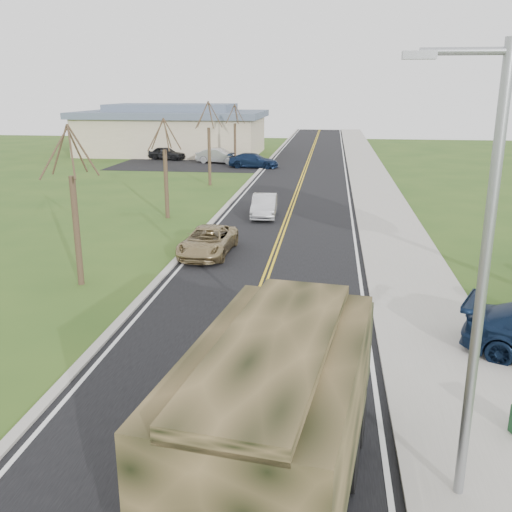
# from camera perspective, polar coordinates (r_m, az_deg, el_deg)

# --- Properties ---
(ground) EXTENTS (160.00, 160.00, 0.00)m
(ground) POSITION_cam_1_polar(r_m,az_deg,el_deg) (12.45, -5.58, -19.39)
(ground) COLOR #2B4A18
(ground) RESTS_ON ground
(road) EXTENTS (8.00, 120.00, 0.01)m
(road) POSITION_cam_1_polar(r_m,az_deg,el_deg) (50.41, 4.71, 8.00)
(road) COLOR black
(road) RESTS_ON ground
(curb_right) EXTENTS (0.30, 120.00, 0.12)m
(curb_right) POSITION_cam_1_polar(r_m,az_deg,el_deg) (50.37, 9.47, 7.89)
(curb_right) COLOR #9E998E
(curb_right) RESTS_ON ground
(sidewalk_right) EXTENTS (3.20, 120.00, 0.10)m
(sidewalk_right) POSITION_cam_1_polar(r_m,az_deg,el_deg) (50.46, 11.48, 7.79)
(sidewalk_right) COLOR #9E998E
(sidewalk_right) RESTS_ON ground
(curb_left) EXTENTS (0.30, 120.00, 0.10)m
(curb_left) POSITION_cam_1_polar(r_m,az_deg,el_deg) (50.77, -0.02, 8.17)
(curb_left) COLOR #9E998E
(curb_left) RESTS_ON ground
(street_light) EXTENTS (1.65, 0.22, 8.00)m
(street_light) POSITION_cam_1_polar(r_m,az_deg,el_deg) (10.04, 21.31, -1.15)
(street_light) COLOR gray
(street_light) RESTS_ON ground
(bare_tree_a) EXTENTS (1.93, 2.26, 6.08)m
(bare_tree_a) POSITION_cam_1_polar(r_m,az_deg,el_deg) (22.44, -17.61, 3.65)
(bare_tree_a) COLOR #38281C
(bare_tree_a) RESTS_ON ground
(bare_tree_b) EXTENTS (1.83, 2.14, 5.73)m
(bare_tree_b) POSITION_cam_1_polar(r_m,az_deg,el_deg) (33.54, -9.01, 7.93)
(bare_tree_b) COLOR #38281C
(bare_tree_b) RESTS_ON ground
(bare_tree_c) EXTENTS (2.04, 2.39, 6.42)m
(bare_tree_c) POSITION_cam_1_polar(r_m,az_deg,el_deg) (45.05, -4.70, 10.56)
(bare_tree_c) COLOR #38281C
(bare_tree_c) RESTS_ON ground
(bare_tree_d) EXTENTS (1.88, 2.20, 5.91)m
(bare_tree_d) POSITION_cam_1_polar(r_m,az_deg,el_deg) (56.81, -2.12, 11.56)
(bare_tree_d) COLOR #38281C
(bare_tree_d) RESTS_ON ground
(commercial_building) EXTENTS (25.50, 21.50, 5.65)m
(commercial_building) POSITION_cam_1_polar(r_m,az_deg,el_deg) (68.48, -8.30, 12.33)
(commercial_building) COLOR tan
(commercial_building) RESTS_ON ground
(military_truck) EXTENTS (3.46, 7.48, 3.60)m
(military_truck) POSITION_cam_1_polar(r_m,az_deg,el_deg) (10.11, 2.76, -14.62)
(military_truck) COLOR black
(military_truck) RESTS_ON ground
(suv_champagne) EXTENTS (2.25, 4.56, 1.25)m
(suv_champagne) POSITION_cam_1_polar(r_m,az_deg,el_deg) (25.99, -4.83, 1.48)
(suv_champagne) COLOR #8F7A50
(suv_champagne) RESTS_ON ground
(sedan_silver) EXTENTS (1.60, 4.04, 1.31)m
(sedan_silver) POSITION_cam_1_polar(r_m,az_deg,el_deg) (33.75, 0.83, 5.04)
(sedan_silver) COLOR silver
(sedan_silver) RESTS_ON ground
(lot_car_dark) EXTENTS (4.39, 2.72, 1.40)m
(lot_car_dark) POSITION_cam_1_polar(r_m,az_deg,el_deg) (62.68, -8.89, 10.13)
(lot_car_dark) COLOR black
(lot_car_dark) RESTS_ON ground
(lot_car_silver) EXTENTS (4.79, 2.52, 1.50)m
(lot_car_silver) POSITION_cam_1_polar(r_m,az_deg,el_deg) (58.96, -3.75, 9.96)
(lot_car_silver) COLOR #ABACB0
(lot_car_silver) RESTS_ON ground
(lot_car_navy) EXTENTS (4.90, 2.23, 1.39)m
(lot_car_navy) POSITION_cam_1_polar(r_m,az_deg,el_deg) (55.44, -0.25, 9.53)
(lot_car_navy) COLOR #101E3A
(lot_car_navy) RESTS_ON ground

